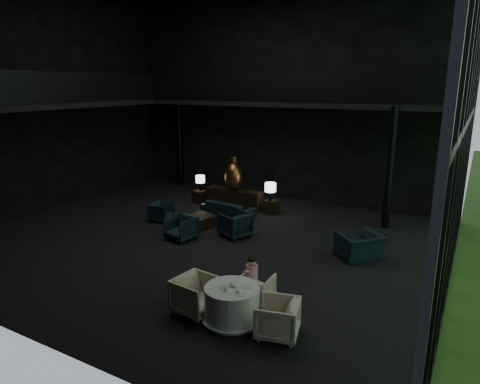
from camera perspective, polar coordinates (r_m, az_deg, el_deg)
The scene contains 33 objects.
floor at distance 13.43m, azimuth -5.40°, elevation -6.33°, with size 14.00×12.00×0.02m, color black.
wall_back at distance 17.85m, azimuth 5.50°, elevation 11.92°, with size 14.00×0.04×8.00m, color black.
wall_left at distance 17.57m, azimuth -25.24°, elevation 10.62°, with size 0.04×12.00×8.00m, color black.
curtain_wall at distance 10.34m, azimuth 28.07°, elevation 8.69°, with size 0.20×12.00×8.00m, color black, non-canonical shape.
mezzanine_left at distance 16.77m, azimuth -23.20°, elevation 10.71°, with size 2.00×12.00×0.25m, color black.
mezzanine_back at distance 16.54m, azimuth 7.30°, elevation 11.69°, with size 12.00×2.00×0.25m, color black.
railing_left at distance 15.98m, azimuth -21.15°, elevation 12.94°, with size 0.06×12.00×1.00m, color black.
railing_back at distance 15.60m, azimuth 5.95°, elevation 13.78°, with size 12.00×0.06×1.00m, color black.
column_nw at distance 20.32m, azimuth -8.08°, elevation 6.45°, with size 0.24×0.24×4.00m, color black.
column_ne at distance 14.76m, azimuth 19.35°, elevation 2.88°, with size 0.24×0.24×4.00m, color black.
console at distance 16.66m, azimuth -0.75°, elevation -0.87°, with size 2.28×0.52×0.73m, color black.
bronze_urn at distance 16.39m, azimuth -0.87°, elevation 2.18°, with size 0.69×0.69×1.29m.
side_table_left at distance 17.45m, azimuth -5.43°, elevation -0.61°, with size 0.45×0.45×0.50m, color black.
table_lamp_left at distance 17.36m, azimuth -5.32°, elevation 1.64°, with size 0.36×0.36×0.61m.
side_table_right at distance 15.97m, azimuth 4.22°, elevation -1.97°, with size 0.46×0.46×0.51m, color black.
table_lamp_right at distance 15.67m, azimuth 4.07°, elevation 0.53°, with size 0.41×0.41×0.68m.
sofa at distance 15.49m, azimuth -1.62°, elevation -2.00°, with size 1.90×0.55×0.74m, color #152C44.
lounge_armchair_west at distance 15.28m, azimuth -10.44°, elevation -2.62°, with size 0.65×0.61×0.67m, color #112942.
lounge_armchair_east at distance 13.50m, azimuth -0.65°, elevation -4.02°, with size 0.92×0.87×0.95m, color black.
lounge_armchair_south at distance 13.37m, azimuth -7.88°, elevation -4.57°, with size 0.83×0.77×0.85m, color black.
window_armchair at distance 12.28m, azimuth 15.62°, elevation -6.37°, with size 1.13×0.73×0.98m, color black.
coffee_table at distance 14.54m, azimuth -5.39°, elevation -3.89°, with size 0.88×0.88×0.39m, color black.
dining_table at distance 8.96m, azimuth -1.09°, elevation -15.00°, with size 1.27×1.27×0.75m.
dining_chair_north at distance 9.69m, azimuth 2.21°, elevation -12.71°, with size 0.61×0.57×0.63m, color #BAB5A6.
dining_chair_east at distance 8.49m, azimuth 5.00°, elevation -16.16°, with size 0.81×0.76×0.83m, color beige.
dining_chair_west at distance 9.25m, azimuth -5.86°, elevation -13.05°, with size 0.92×0.86×0.95m, color beige.
child at distance 9.58m, azimuth 1.58°, elevation -10.24°, with size 0.27×0.27×0.57m.
plate_a at distance 8.74m, azimuth -2.10°, elevation -12.63°, with size 0.22×0.22×0.01m, color white.
plate_b at distance 8.76m, azimuth 0.87°, elevation -12.54°, with size 0.21×0.21×0.01m, color white.
saucer at distance 8.49m, azimuth 0.23°, elevation -13.48°, with size 0.17×0.17×0.01m, color white.
coffee_cup at distance 8.52m, azimuth -0.26°, elevation -13.07°, with size 0.09×0.09×0.07m, color white.
cereal_bowl at distance 8.78m, azimuth -0.84°, elevation -12.22°, with size 0.17×0.17×0.08m, color white.
cream_pot at distance 8.59m, azimuth -1.99°, elevation -12.93°, with size 0.06×0.06×0.07m, color #99999E.
Camera 1 is at (7.21, -10.31, 4.70)m, focal length 32.00 mm.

